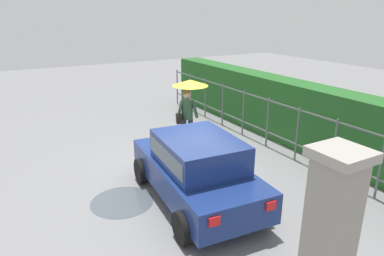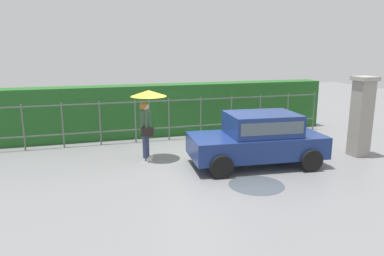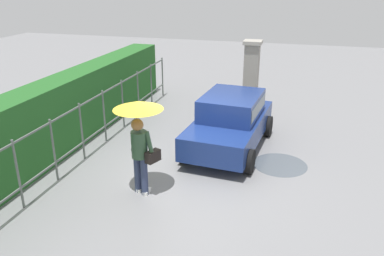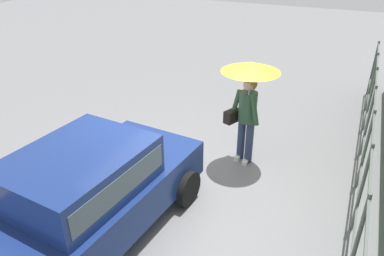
# 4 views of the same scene
# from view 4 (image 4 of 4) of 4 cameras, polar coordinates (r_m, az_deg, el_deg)

# --- Properties ---
(ground_plane) EXTENTS (40.00, 40.00, 0.00)m
(ground_plane) POSITION_cam_4_polar(r_m,az_deg,el_deg) (6.60, -1.88, -9.46)
(ground_plane) COLOR slate
(car) EXTENTS (3.84, 2.10, 1.48)m
(car) POSITION_cam_4_polar(r_m,az_deg,el_deg) (5.43, -15.76, -9.31)
(car) COLOR navy
(car) RESTS_ON ground
(pedestrian) EXTENTS (1.04, 1.04, 2.05)m
(pedestrian) POSITION_cam_4_polar(r_m,az_deg,el_deg) (6.73, 8.72, 5.91)
(pedestrian) COLOR #2D3856
(pedestrian) RESTS_ON ground
(fence_section) EXTENTS (11.98, 0.05, 1.50)m
(fence_section) POSITION_cam_4_polar(r_m,az_deg,el_deg) (5.85, 24.86, -7.92)
(fence_section) COLOR #59605B
(fence_section) RESTS_ON ground
(puddle_near) EXTENTS (1.35, 1.35, 0.00)m
(puddle_near) POSITION_cam_4_polar(r_m,az_deg,el_deg) (7.16, -20.12, -8.05)
(puddle_near) COLOR #4C545B
(puddle_near) RESTS_ON ground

